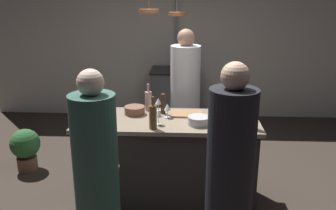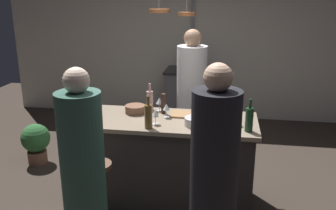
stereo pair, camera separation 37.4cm
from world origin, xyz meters
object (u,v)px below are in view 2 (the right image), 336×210
object	(u,v)px
bar_stool_right	(221,205)
pepper_mill	(163,104)
stove_range	(190,96)
wine_glass_by_chef	(159,101)
wine_glass_near_left_guest	(155,114)
mixing_bowl_wooden	(135,109)
guest_right	(214,183)
wine_bottle_green	(249,119)
wine_bottle_dark	(230,109)
chef	(191,105)
potted_plant	(36,141)
wine_glass_near_right_guest	(166,108)
bar_stool_left	(99,194)
guest_left	(84,177)
cutting_board	(187,114)
wine_bottle_rose	(150,100)
wine_bottle_amber	(148,116)
mixing_bowl_steel	(195,122)

from	to	relation	value
bar_stool_right	pepper_mill	distance (m)	1.19
stove_range	wine_glass_by_chef	xyz separation A→B (m)	(-0.11, -2.21, 0.56)
pepper_mill	wine_glass_near_left_guest	size ratio (longest dim) A/B	1.44
stove_range	bar_stool_right	xyz separation A→B (m)	(0.58, -3.07, -0.07)
bar_stool_right	wine_glass_by_chef	xyz separation A→B (m)	(-0.68, 0.86, 0.63)
mixing_bowl_wooden	guest_right	bearing A→B (deg)	-52.21
stove_range	wine_bottle_green	world-z (taller)	wine_bottle_green
wine_bottle_dark	wine_bottle_green	bearing A→B (deg)	-53.14
chef	mixing_bowl_wooden	distance (m)	0.92
potted_plant	stove_range	bearing A→B (deg)	46.34
guest_right	wine_glass_near_right_guest	xyz separation A→B (m)	(-0.52, 1.01, 0.23)
bar_stool_left	guest_left	xyz separation A→B (m)	(0.03, -0.36, 0.37)
cutting_board	bar_stool_left	bearing A→B (deg)	-132.51
cutting_board	wine_bottle_rose	xyz separation A→B (m)	(-0.41, 0.12, 0.10)
bar_stool_left	wine_bottle_green	xyz separation A→B (m)	(1.30, 0.41, 0.64)
wine_glass_near_right_guest	wine_glass_by_chef	bearing A→B (deg)	117.71
wine_bottle_amber	wine_glass_by_chef	distance (m)	0.51
pepper_mill	bar_stool_right	bearing A→B (deg)	-51.62
wine_glass_by_chef	cutting_board	bearing A→B (deg)	-17.57
bar_stool_left	wine_glass_near_right_guest	distance (m)	1.05
wine_bottle_rose	bar_stool_right	bearing A→B (deg)	-48.41
cutting_board	wine_bottle_dark	size ratio (longest dim) A/B	0.98
cutting_board	wine_glass_near_right_guest	xyz separation A→B (m)	(-0.20, -0.10, 0.10)
pepper_mill	wine_bottle_amber	xyz separation A→B (m)	(-0.06, -0.44, 0.01)
wine_glass_near_right_guest	cutting_board	bearing A→B (deg)	27.12
stove_range	wine_glass_near_left_guest	size ratio (longest dim) A/B	6.10
bar_stool_right	wine_bottle_rose	distance (m)	1.35
bar_stool_right	wine_bottle_dark	size ratio (longest dim) A/B	2.08
cutting_board	pepper_mill	xyz separation A→B (m)	(-0.25, 0.02, 0.10)
stove_range	wine_bottle_green	distance (m)	2.83
pepper_mill	wine_glass_near_left_guest	xyz separation A→B (m)	(-0.02, -0.34, 0.00)
potted_plant	wine_bottle_amber	size ratio (longest dim) A/B	1.69
chef	wine_glass_near_left_guest	distance (m)	1.10
stove_range	wine_bottle_green	xyz separation A→B (m)	(0.79, -2.66, 0.57)
chef	wine_bottle_rose	size ratio (longest dim) A/B	5.89
pepper_mill	wine_bottle_green	xyz separation A→B (m)	(0.84, -0.38, 0.01)
stove_range	chef	world-z (taller)	chef
potted_plant	wine_glass_near_right_guest	distance (m)	1.98
potted_plant	wine_glass_near_left_guest	size ratio (longest dim) A/B	3.56
bar_stool_right	cutting_board	bearing A→B (deg)	116.28
chef	wine_bottle_amber	distance (m)	1.21
wine_bottle_dark	wine_bottle_amber	distance (m)	0.79
guest_right	wine_glass_near_left_guest	size ratio (longest dim) A/B	11.38
bar_stool_right	bar_stool_left	bearing A→B (deg)	180.00
wine_bottle_dark	wine_glass_by_chef	bearing A→B (deg)	162.93
guest_right	mixing_bowl_steel	xyz separation A→B (m)	(-0.21, 0.83, 0.17)
bar_stool_right	guest_left	bearing A→B (deg)	-161.06
potted_plant	wine_bottle_green	world-z (taller)	wine_bottle_green
bar_stool_right	guest_right	distance (m)	0.53
wine_bottle_dark	mixing_bowl_steel	distance (m)	0.37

